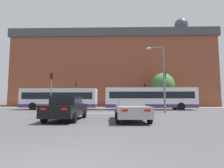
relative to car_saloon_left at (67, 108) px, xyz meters
The scene contains 14 objects.
stop_line_strip 6.65m from the car_saloon_left, 71.03° to the left, with size 9.50×0.30×0.01m, color silver.
far_pavement 20.66m from the car_saloon_left, 84.03° to the left, with size 70.56×2.50×0.01m, color gray.
brick_civic_building 31.54m from the car_saloon_left, 84.87° to the left, with size 43.58×15.55×21.59m.
car_saloon_left is the anchor object (origin of this frame).
car_roadster_right 4.30m from the car_saloon_left, ahead, with size 2.13×4.75×1.36m.
bus_crossing_lead 14.79m from the car_saloon_left, 57.25° to the left, with size 12.14×2.69×3.00m.
bus_crossing_trailing 13.40m from the car_saloon_left, 110.07° to the left, with size 10.36×2.68×2.91m.
traffic_light_near_right 11.46m from the car_saloon_left, 39.98° to the left, with size 0.26×0.31×4.52m.
traffic_light_far_left 20.08m from the car_saloon_left, 101.51° to the left, with size 0.26×0.31×4.53m.
traffic_light_far_right 22.08m from the car_saloon_left, 66.92° to the left, with size 0.26×0.31×4.46m.
traffic_light_near_left 8.53m from the car_saloon_left, 117.98° to the left, with size 0.26×0.31×4.45m.
street_lamp_junction 11.25m from the car_saloon_left, 40.28° to the left, with size 1.92×0.36×7.20m.
pedestrian_waiting 20.61m from the car_saloon_left, 96.49° to the left, with size 0.40×0.46×1.58m.
tree_by_building 23.78m from the car_saloon_left, 59.67° to the left, with size 4.18×4.18×6.28m.
Camera 1 is at (1.18, -3.09, 1.34)m, focal length 28.00 mm.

